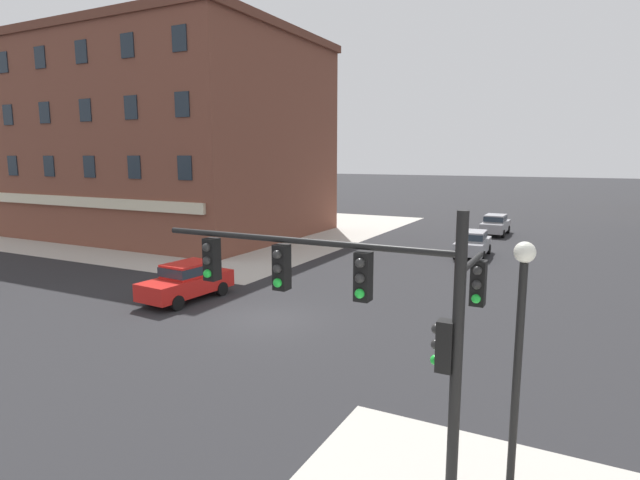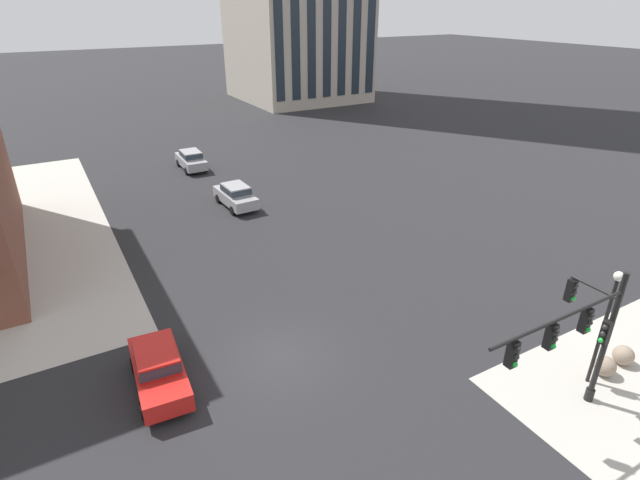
{
  "view_description": "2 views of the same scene",
  "coord_description": "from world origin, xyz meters",
  "px_view_note": "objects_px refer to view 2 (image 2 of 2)",
  "views": [
    {
      "loc": [
        10.82,
        -16.46,
        6.37
      ],
      "look_at": [
        2.34,
        -0.04,
        3.36
      ],
      "focal_mm": 28.83,
      "sensor_mm": 36.0,
      "label": 1
    },
    {
      "loc": [
        -6.79,
        -15.4,
        13.64
      ],
      "look_at": [
        3.05,
        1.8,
        4.02
      ],
      "focal_mm": 27.84,
      "sensor_mm": 36.0,
      "label": 2
    }
  ],
  "objects_px": {
    "bollard_sphere_curb_b": "(623,355)",
    "traffic_signal_main": "(580,333)",
    "street_lamp_corner_near": "(607,315)",
    "car_cross_westbound": "(158,367)",
    "car_main_southbound_near": "(191,159)",
    "bollard_sphere_curb_a": "(605,366)",
    "car_main_northbound_far": "(236,195)"
  },
  "relations": [
    {
      "from": "traffic_signal_main",
      "to": "street_lamp_corner_near",
      "type": "height_order",
      "value": "traffic_signal_main"
    },
    {
      "from": "bollard_sphere_curb_a",
      "to": "car_main_southbound_near",
      "type": "distance_m",
      "value": 35.36
    },
    {
      "from": "bollard_sphere_curb_b",
      "to": "car_cross_westbound",
      "type": "xyz_separation_m",
      "value": [
        -16.95,
        8.17,
        0.5
      ]
    },
    {
      "from": "bollard_sphere_curb_a",
      "to": "bollard_sphere_curb_b",
      "type": "distance_m",
      "value": 1.3
    },
    {
      "from": "car_cross_westbound",
      "to": "bollard_sphere_curb_b",
      "type": "bearing_deg",
      "value": -25.73
    },
    {
      "from": "car_main_northbound_far",
      "to": "bollard_sphere_curb_b",
      "type": "bearing_deg",
      "value": -72.74
    },
    {
      "from": "bollard_sphere_curb_b",
      "to": "car_main_southbound_near",
      "type": "xyz_separation_m",
      "value": [
        -7.75,
        34.72,
        0.5
      ]
    },
    {
      "from": "bollard_sphere_curb_a",
      "to": "bollard_sphere_curb_b",
      "type": "bearing_deg",
      "value": 1.73
    },
    {
      "from": "street_lamp_corner_near",
      "to": "car_main_southbound_near",
      "type": "height_order",
      "value": "street_lamp_corner_near"
    },
    {
      "from": "car_main_northbound_far",
      "to": "car_cross_westbound",
      "type": "distance_m",
      "value": 18.7
    },
    {
      "from": "bollard_sphere_curb_b",
      "to": "car_main_southbound_near",
      "type": "bearing_deg",
      "value": 102.59
    },
    {
      "from": "bollard_sphere_curb_a",
      "to": "car_main_northbound_far",
      "type": "bearing_deg",
      "value": 104.4
    },
    {
      "from": "bollard_sphere_curb_a",
      "to": "street_lamp_corner_near",
      "type": "relative_size",
      "value": 0.17
    },
    {
      "from": "car_main_southbound_near",
      "to": "car_cross_westbound",
      "type": "height_order",
      "value": "same"
    },
    {
      "from": "car_main_southbound_near",
      "to": "car_cross_westbound",
      "type": "distance_m",
      "value": 28.1
    },
    {
      "from": "bollard_sphere_curb_b",
      "to": "car_main_southbound_near",
      "type": "distance_m",
      "value": 35.58
    },
    {
      "from": "traffic_signal_main",
      "to": "bollard_sphere_curb_a",
      "type": "xyz_separation_m",
      "value": [
        3.27,
        0.39,
        -3.09
      ]
    },
    {
      "from": "car_main_northbound_far",
      "to": "traffic_signal_main",
      "type": "bearing_deg",
      "value": -83.12
    },
    {
      "from": "car_main_northbound_far",
      "to": "car_main_southbound_near",
      "type": "height_order",
      "value": "same"
    },
    {
      "from": "bollard_sphere_curb_b",
      "to": "street_lamp_corner_near",
      "type": "height_order",
      "value": "street_lamp_corner_near"
    },
    {
      "from": "traffic_signal_main",
      "to": "street_lamp_corner_near",
      "type": "relative_size",
      "value": 1.28
    },
    {
      "from": "traffic_signal_main",
      "to": "car_cross_westbound",
      "type": "bearing_deg",
      "value": 145.21
    },
    {
      "from": "bollard_sphere_curb_b",
      "to": "car_cross_westbound",
      "type": "bearing_deg",
      "value": 154.27
    },
    {
      "from": "car_cross_westbound",
      "to": "car_main_southbound_near",
      "type": "bearing_deg",
      "value": 70.9
    },
    {
      "from": "car_main_southbound_near",
      "to": "car_cross_westbound",
      "type": "xyz_separation_m",
      "value": [
        -9.2,
        -26.55,
        0.0
      ]
    },
    {
      "from": "street_lamp_corner_near",
      "to": "car_cross_westbound",
      "type": "height_order",
      "value": "street_lamp_corner_near"
    },
    {
      "from": "street_lamp_corner_near",
      "to": "car_cross_westbound",
      "type": "distance_m",
      "value": 16.99
    },
    {
      "from": "bollard_sphere_curb_a",
      "to": "car_main_southbound_near",
      "type": "height_order",
      "value": "car_main_southbound_near"
    },
    {
      "from": "traffic_signal_main",
      "to": "street_lamp_corner_near",
      "type": "bearing_deg",
      "value": 10.92
    },
    {
      "from": "traffic_signal_main",
      "to": "car_main_northbound_far",
      "type": "relative_size",
      "value": 1.43
    },
    {
      "from": "street_lamp_corner_near",
      "to": "car_main_northbound_far",
      "type": "distance_m",
      "value": 25.0
    },
    {
      "from": "bollard_sphere_curb_b",
      "to": "traffic_signal_main",
      "type": "bearing_deg",
      "value": -174.63
    }
  ]
}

